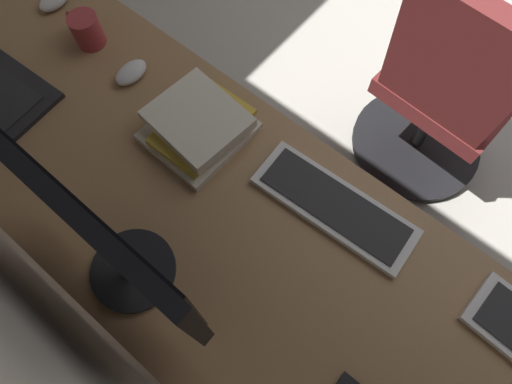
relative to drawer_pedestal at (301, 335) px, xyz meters
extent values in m
cube|color=#936D47|center=(0.24, -0.03, 0.37)|extent=(2.30, 0.70, 0.03)
cylinder|color=silver|center=(1.33, -0.32, 0.00)|extent=(0.05, 0.05, 0.70)
cube|color=#936D47|center=(0.00, 0.00, 0.00)|extent=(0.40, 0.50, 0.69)
cube|color=silver|center=(0.00, -0.25, 0.00)|extent=(0.37, 0.01, 0.61)
cylinder|color=black|center=(0.40, 0.19, 0.39)|extent=(0.20, 0.20, 0.01)
cylinder|color=black|center=(0.40, 0.19, 0.44)|extent=(0.04, 0.04, 0.10)
cube|color=black|center=(0.40, 0.19, 0.66)|extent=(0.52, 0.03, 0.34)
cube|color=black|center=(0.40, 0.17, 0.66)|extent=(0.47, 0.01, 0.30)
cube|color=silver|center=(0.13, -0.24, 0.39)|extent=(0.43, 0.16, 0.02)
cube|color=#2D2D30|center=(0.13, -0.24, 0.40)|extent=(0.38, 0.13, 0.00)
ellipsoid|color=silver|center=(1.19, -0.24, 0.40)|extent=(0.06, 0.10, 0.03)
ellipsoid|color=silver|center=(0.81, -0.20, 0.40)|extent=(0.06, 0.10, 0.03)
cube|color=beige|center=(0.53, -0.18, 0.39)|extent=(0.24, 0.26, 0.02)
cube|color=gold|center=(0.52, -0.19, 0.41)|extent=(0.17, 0.26, 0.02)
cube|color=beige|center=(0.53, -0.19, 0.44)|extent=(0.25, 0.22, 0.03)
cylinder|color=#A53338|center=(0.99, -0.21, 0.43)|extent=(0.09, 0.09, 0.09)
torus|color=#A53338|center=(1.05, -0.21, 0.43)|extent=(0.06, 0.01, 0.06)
cube|color=maroon|center=(0.10, -1.02, 0.11)|extent=(0.47, 0.45, 0.07)
cube|color=maroon|center=(0.11, -0.81, 0.40)|extent=(0.40, 0.15, 0.50)
cylinder|color=black|center=(0.10, -1.02, -0.10)|extent=(0.05, 0.05, 0.37)
cylinder|color=black|center=(0.10, -1.02, -0.31)|extent=(0.56, 0.56, 0.03)
camera|label=1|loc=(0.02, 0.19, 1.41)|focal=31.05mm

